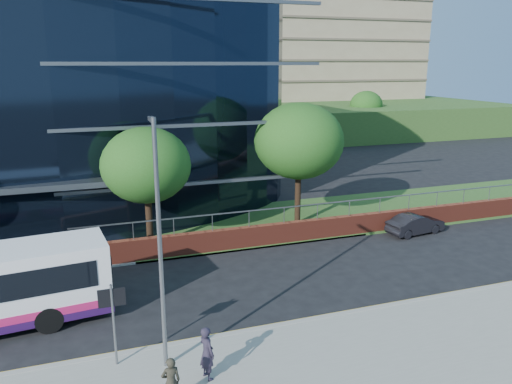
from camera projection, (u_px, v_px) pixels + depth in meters
name	position (u px, v px, depth m)	size (l,w,h in m)	color
grass_verge	(399.00, 208.00, 33.96)	(36.00, 8.00, 0.12)	#2D511E
retaining_wall	(379.00, 222.00, 29.17)	(34.00, 0.40, 2.11)	maroon
apartment_block	(270.00, 53.00, 75.97)	(60.00, 42.00, 30.00)	#2D511E
street_sign	(113.00, 308.00, 15.73)	(0.85, 0.09, 2.80)	slate
tree_far_c	(146.00, 165.00, 25.60)	(4.62, 4.62, 6.51)	black
tree_far_d	(299.00, 141.00, 29.21)	(5.28, 5.28, 7.44)	black
tree_dist_e	(258.00, 107.00, 59.34)	(4.62, 4.62, 6.51)	black
tree_dist_f	(366.00, 105.00, 66.34)	(4.29, 4.29, 6.05)	black
streetlight_east	(160.00, 240.00, 15.09)	(0.15, 0.77, 8.00)	slate
parked_car	(415.00, 224.00, 28.87)	(1.24, 3.56, 1.17)	black
pedestrian	(207.00, 353.00, 15.29)	(0.63, 0.42, 1.74)	#241E2D
pedestrian_b	(171.00, 382.00, 14.07)	(0.56, 0.37, 1.53)	#2C291F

